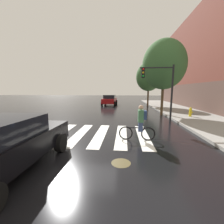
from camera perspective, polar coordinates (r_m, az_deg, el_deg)
The scene contains 10 objects.
ground_plane at distance 7.79m, azimuth -7.47°, elevation -8.97°, with size 120.00×120.00×0.00m, color black.
crosswalk_stripes at distance 7.72m, azimuth -4.70°, elevation -9.04°, with size 5.08×3.95×0.01m.
manhole_cover at distance 4.93m, azimuth 3.66°, elevation -19.84°, with size 0.64×0.64×0.01m, color #473D1E.
sedan_near at distance 5.16m, azimuth -37.65°, elevation -10.50°, with size 2.22×4.63×1.59m.
sedan_mid at distance 22.99m, azimuth -0.96°, elevation 4.97°, with size 2.35×4.79×1.63m.
cyclist at distance 6.76m, azimuth 11.18°, elevation -4.38°, with size 1.71×0.37×1.69m.
traffic_light_near at distance 11.24m, azimuth 19.18°, elevation 10.83°, with size 2.47×0.28×4.20m.
fire_hydrant at distance 13.77m, azimuth 29.12°, elevation 0.01°, with size 0.33×0.22×0.78m.
street_tree_near at distance 14.35m, azimuth 20.27°, elevation 17.47°, with size 3.88×3.88×6.90m.
street_tree_mid at distance 21.57m, azimuth 14.61°, elevation 13.64°, with size 3.58×3.58×6.37m.
Camera 1 is at (1.63, -7.24, 2.36)m, focal length 22.62 mm.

